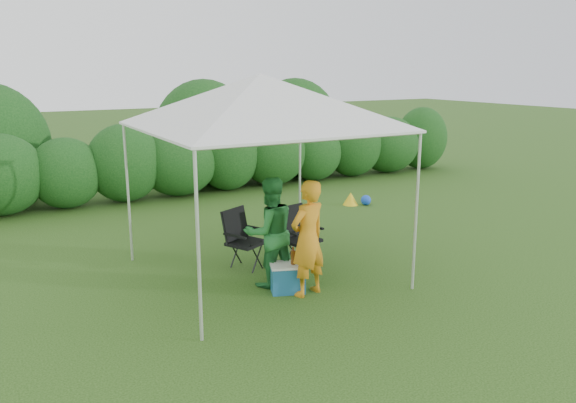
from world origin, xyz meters
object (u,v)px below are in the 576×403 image
chair_right (297,232)px  man (308,238)px  chair_left (242,235)px  woman (270,232)px  canopy (261,101)px  cooler (288,278)px

chair_right → man: man is taller
chair_left → man: man is taller
man → woman: (-0.27, 0.53, -0.01)m
chair_right → woman: woman is taller
man → chair_left: bearing=-92.1°
canopy → chair_left: (-0.14, 0.40, -1.96)m
canopy → man: canopy is taller
canopy → woman: size_ratio=2.06×
man → woman: size_ratio=1.02×
woman → man: bearing=120.4°
chair_right → man: bearing=-126.1°
canopy → cooler: canopy is taller
man → cooler: (-0.18, 0.21, -0.57)m
man → cooler: size_ratio=2.82×
chair_right → woman: (-0.75, -0.55, 0.25)m
chair_right → cooler: 1.13m
canopy → man: 1.96m
chair_right → cooler: size_ratio=1.64×
chair_right → cooler: chair_right is taller
chair_left → man: (0.31, -1.36, 0.26)m
canopy → chair_right: (0.64, 0.11, -1.96)m
canopy → woman: bearing=-103.1°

